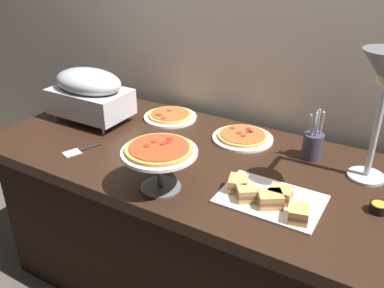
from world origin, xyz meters
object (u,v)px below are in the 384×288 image
Objects in this scene: pizza_plate_front at (170,116)px; chafing_dish at (89,92)px; heat_lamp at (383,82)px; sauce_cup_near at (379,207)px; pizza_plate_raised_stand at (160,155)px; serving_spatula at (81,150)px; sandwich_platter at (268,198)px; utensil_holder at (313,145)px; pizza_plate_center at (243,137)px.

chafing_dish is at bearing -145.26° from pizza_plate_front.
sauce_cup_near is at bearing -41.89° from heat_lamp.
chafing_dish is at bearing 152.65° from pizza_plate_raised_stand.
heat_lamp reaches higher than chafing_dish.
chafing_dish is at bearing 176.48° from sauce_cup_near.
serving_spatula is (-1.18, -0.19, -0.01)m from sauce_cup_near.
chafing_dish is at bearing 167.53° from sandwich_platter.
sauce_cup_near is (0.08, -0.07, -0.41)m from heat_lamp.
sandwich_platter reaches higher than sauce_cup_near.
pizza_plate_raised_stand is 0.41m from sandwich_platter.
pizza_plate_raised_stand is at bearing -27.35° from chafing_dish.
utensil_holder is at bearing 26.92° from serving_spatula.
heat_lamp is 0.42m from sauce_cup_near.
serving_spatula is (-1.11, -0.26, -0.42)m from heat_lamp.
chafing_dish is 1.06m from sandwich_platter.
chafing_dish is 1.44× the size of pizza_plate_front.
sandwich_platter is at bearing -141.22° from heat_lamp.
chafing_dish reaches higher than utensil_holder.
chafing_dish reaches higher than pizza_plate_front.
pizza_plate_center is at bearing 159.57° from heat_lamp.
pizza_plate_raised_stand reaches higher than pizza_plate_front.
pizza_plate_front is 0.76× the size of sandwich_platter.
sandwich_platter reaches higher than serving_spatula.
pizza_plate_raised_stand is 0.77m from sauce_cup_near.
pizza_plate_center reaches higher than serving_spatula.
pizza_plate_front is 0.42m from pizza_plate_center.
heat_lamp is at bearing -0.69° from chafing_dish.
heat_lamp is at bearing -40.04° from utensil_holder.
sauce_cup_near is (0.34, 0.14, -0.00)m from sandwich_platter.
chafing_dish is 1.40× the size of pizza_plate_center.
chafing_dish is at bearing 179.31° from heat_lamp.
utensil_holder is at bearing 51.42° from pizza_plate_raised_stand.
pizza_plate_raised_stand is (0.65, -0.34, -0.01)m from chafing_dish.
heat_lamp is 1.08m from pizza_plate_front.
pizza_plate_center is 0.78× the size of sandwich_platter.
heat_lamp reaches higher than pizza_plate_center.
pizza_plate_front is at bearing 120.56° from pizza_plate_raised_stand.
pizza_plate_center is at bearing 177.67° from utensil_holder.
sauce_cup_near is 0.40m from utensil_holder.
sandwich_platter is at bearing -157.16° from sauce_cup_near.
utensil_holder reaches higher than serving_spatula.
pizza_plate_front is 0.98× the size of pizza_plate_raised_stand.
sauce_cup_near is (0.71, 0.25, -0.12)m from pizza_plate_raised_stand.
pizza_plate_front is 0.74m from utensil_holder.
utensil_holder is (-0.23, 0.19, -0.37)m from heat_lamp.
heat_lamp is at bearing 26.85° from pizza_plate_raised_stand.
pizza_plate_raised_stand is at bearing -8.02° from serving_spatula.
chafing_dish is 1.67× the size of utensil_holder.
utensil_holder is (-0.30, 0.26, 0.04)m from sauce_cup_near.
pizza_plate_front is 1.16× the size of utensil_holder.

